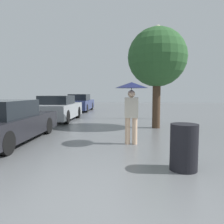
# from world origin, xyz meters

# --- Properties ---
(ground_plane) EXTENTS (60.00, 60.00, 0.00)m
(ground_plane) POSITION_xyz_m (0.00, 0.00, 0.00)
(ground_plane) COLOR slate
(pedestrian) EXTENTS (0.92, 0.92, 1.75)m
(pedestrian) POSITION_xyz_m (0.50, 3.51, 1.35)
(pedestrian) COLOR beige
(pedestrian) RESTS_ON ground_plane
(parked_car_nearest) EXTENTS (1.65, 4.38, 1.24)m
(parked_car_nearest) POSITION_xyz_m (-3.17, 3.52, 0.57)
(parked_car_nearest) COLOR black
(parked_car_nearest) RESTS_ON ground_plane
(parked_car_middle) EXTENTS (1.70, 3.96, 1.31)m
(parked_car_middle) POSITION_xyz_m (-3.16, 8.54, 0.62)
(parked_car_middle) COLOR #9EA3A8
(parked_car_middle) RESTS_ON ground_plane
(parked_car_farthest) EXTENTS (1.65, 4.38, 1.35)m
(parked_car_farthest) POSITION_xyz_m (-3.28, 14.68, 0.62)
(parked_car_farthest) COLOR navy
(parked_car_farthest) RESTS_ON ground_plane
(tree) EXTENTS (2.38, 2.38, 4.08)m
(tree) POSITION_xyz_m (1.62, 6.45, 2.86)
(tree) COLOR #473323
(tree) RESTS_ON ground_plane
(street_lamp) EXTENTS (0.40, 0.40, 5.12)m
(street_lamp) POSITION_xyz_m (2.09, 9.69, 3.42)
(street_lamp) COLOR #515456
(street_lamp) RESTS_ON ground_plane
(trash_bin) EXTENTS (0.51, 0.51, 0.88)m
(trash_bin) POSITION_xyz_m (1.43, 1.47, 0.44)
(trash_bin) COLOR black
(trash_bin) RESTS_ON ground_plane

